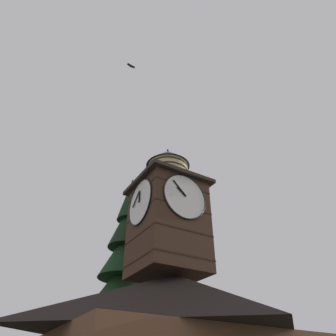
{
  "coord_description": "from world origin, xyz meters",
  "views": [
    {
      "loc": [
        11.32,
        13.64,
        2.3
      ],
      "look_at": [
        1.9,
        -2.17,
        15.08
      ],
      "focal_mm": 33.25,
      "sensor_mm": 36.0,
      "label": 1
    }
  ],
  "objects_px": {
    "clock_tower": "(168,212)",
    "flying_bird_high": "(131,66)",
    "pine_tree_behind": "(123,305)",
    "moon": "(149,313)"
  },
  "relations": [
    {
      "from": "pine_tree_behind",
      "to": "flying_bird_high",
      "type": "distance_m",
      "value": 17.24
    },
    {
      "from": "pine_tree_behind",
      "to": "moon",
      "type": "bearing_deg",
      "value": -120.49
    },
    {
      "from": "pine_tree_behind",
      "to": "moon",
      "type": "height_order",
      "value": "pine_tree_behind"
    },
    {
      "from": "clock_tower",
      "to": "flying_bird_high",
      "type": "bearing_deg",
      "value": 28.57
    },
    {
      "from": "clock_tower",
      "to": "moon",
      "type": "distance_m",
      "value": 43.35
    },
    {
      "from": "clock_tower",
      "to": "pine_tree_behind",
      "type": "xyz_separation_m",
      "value": [
        0.0,
        -6.28,
        -4.69
      ]
    },
    {
      "from": "pine_tree_behind",
      "to": "flying_bird_high",
      "type": "bearing_deg",
      "value": 62.57
    },
    {
      "from": "clock_tower",
      "to": "flying_bird_high",
      "type": "xyz_separation_m",
      "value": [
        4.55,
        2.48,
        9.44
      ]
    },
    {
      "from": "moon",
      "to": "clock_tower",
      "type": "bearing_deg",
      "value": 63.73
    },
    {
      "from": "clock_tower",
      "to": "moon",
      "type": "relative_size",
      "value": 4.69
    }
  ]
}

